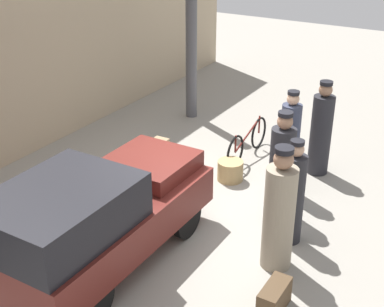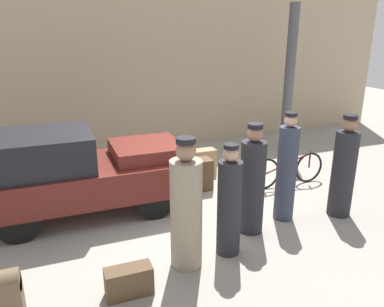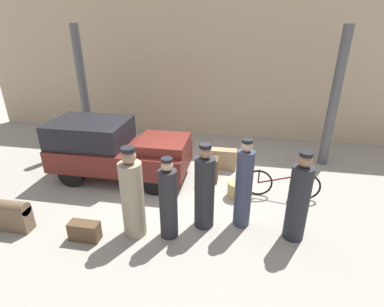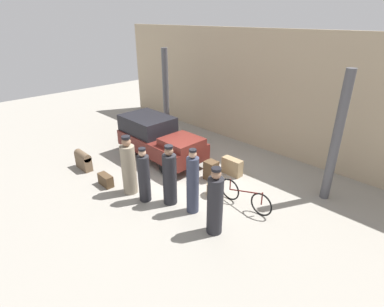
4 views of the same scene
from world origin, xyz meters
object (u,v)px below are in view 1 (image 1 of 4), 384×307
(suitcase_small_leather, at_px, (274,298))
(porter_lifting_near_truck, at_px, (289,147))
(truck, at_px, (96,215))
(porter_carrying_trunk, at_px, (281,169))
(bicycle, at_px, (247,142))
(porter_with_bicycle, at_px, (293,196))
(conductor_in_dark_uniform, at_px, (321,132))
(porter_standing_middle, at_px, (279,214))
(trunk_large_brown, at_px, (180,172))
(wicker_basket, at_px, (230,171))
(trunk_wicker_pale, at_px, (153,158))

(suitcase_small_leather, bearing_deg, porter_lifting_near_truck, 19.20)
(truck, relative_size, porter_carrying_trunk, 1.95)
(bicycle, bearing_deg, porter_with_bicycle, -141.60)
(bicycle, relative_size, conductor_in_dark_uniform, 0.97)
(conductor_in_dark_uniform, height_order, suitcase_small_leather, conductor_in_dark_uniform)
(porter_standing_middle, xyz_separation_m, trunk_large_brown, (1.18, 2.32, -0.51))
(bicycle, distance_m, porter_lifting_near_truck, 1.55)
(conductor_in_dark_uniform, bearing_deg, trunk_large_brown, 134.10)
(wicker_basket, relative_size, conductor_in_dark_uniform, 0.26)
(trunk_large_brown, bearing_deg, conductor_in_dark_uniform, -45.90)
(truck, distance_m, porter_with_bicycle, 2.82)
(wicker_basket, relative_size, porter_standing_middle, 0.26)
(conductor_in_dark_uniform, relative_size, suitcase_small_leather, 3.12)
(porter_lifting_near_truck, height_order, trunk_large_brown, porter_lifting_near_truck)
(bicycle, distance_m, porter_carrying_trunk, 2.15)
(trunk_wicker_pale, bearing_deg, porter_with_bicycle, -104.59)
(wicker_basket, relative_size, trunk_large_brown, 0.73)
(truck, bearing_deg, trunk_wicker_pale, 19.51)
(bicycle, height_order, porter_lifting_near_truck, porter_lifting_near_truck)
(bicycle, xyz_separation_m, suitcase_small_leather, (-3.76, -2.17, -0.15))
(porter_carrying_trunk, height_order, conductor_in_dark_uniform, conductor_in_dark_uniform)
(porter_carrying_trunk, distance_m, suitcase_small_leather, 2.39)
(porter_carrying_trunk, relative_size, porter_lifting_near_truck, 0.96)
(bicycle, relative_size, trunk_wicker_pale, 2.42)
(truck, xyz_separation_m, bicycle, (4.16, -0.28, -0.48))
(bicycle, relative_size, porter_carrying_trunk, 0.97)
(truck, bearing_deg, suitcase_small_leather, -80.69)
(conductor_in_dark_uniform, height_order, trunk_large_brown, conductor_in_dark_uniform)
(truck, relative_size, porter_standing_middle, 1.90)
(truck, height_order, trunk_large_brown, truck)
(porter_carrying_trunk, relative_size, conductor_in_dark_uniform, 1.00)
(suitcase_small_leather, bearing_deg, porter_with_bicycle, 14.82)
(bicycle, bearing_deg, truck, 176.14)
(truck, relative_size, bicycle, 2.00)
(porter_with_bicycle, xyz_separation_m, suitcase_small_leather, (-1.53, -0.41, -0.57))
(porter_standing_middle, relative_size, trunk_large_brown, 2.85)
(trunk_wicker_pale, relative_size, suitcase_small_leather, 1.25)
(porter_lifting_near_truck, distance_m, trunk_large_brown, 1.93)
(wicker_basket, relative_size, porter_carrying_trunk, 0.26)
(truck, height_order, porter_carrying_trunk, porter_carrying_trunk)
(porter_lifting_near_truck, bearing_deg, bicycle, 53.05)
(porter_lifting_near_truck, xyz_separation_m, trunk_large_brown, (-0.84, 1.66, -0.54))
(wicker_basket, xyz_separation_m, conductor_in_dark_uniform, (1.11, -1.26, 0.63))
(wicker_basket, height_order, porter_with_bicycle, porter_with_bicycle)
(bicycle, relative_size, porter_standing_middle, 0.95)
(truck, distance_m, trunk_large_brown, 2.51)
(porter_standing_middle, distance_m, trunk_large_brown, 2.65)
(wicker_basket, bearing_deg, bicycle, 7.99)
(truck, xyz_separation_m, trunk_large_brown, (2.45, 0.21, -0.50))
(trunk_wicker_pale, bearing_deg, truck, -160.49)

